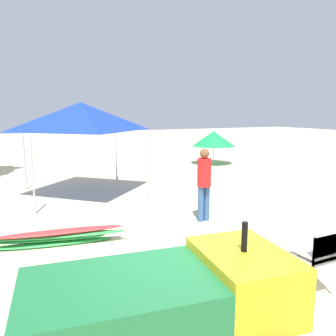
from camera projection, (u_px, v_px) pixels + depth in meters
The scene contains 7 objects.
ground at pixel (191, 299), 4.71m from camera, with size 80.00×80.00×0.00m, color beige.
utility_cart at pixel (166, 305), 3.17m from camera, with size 2.68×1.59×1.50m.
stacked_plastic_chairs at pixel (318, 254), 4.73m from camera, with size 0.48×0.48×1.02m.
surfboard_pile at pixel (56, 237), 6.57m from camera, with size 2.58×0.95×0.32m.
lifeguard_near_left at pixel (204, 180), 7.93m from camera, with size 0.32×0.32×1.72m.
popup_canopy at pixel (81, 117), 10.27m from camera, with size 3.18×3.18×2.83m.
beach_umbrella_left at pixel (214, 139), 16.59m from camera, with size 2.09×2.09×1.62m.
Camera 1 is at (-2.20, -3.77, 2.56)m, focal length 36.43 mm.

